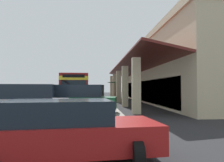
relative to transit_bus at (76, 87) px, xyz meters
name	(u,v)px	position (x,y,z in m)	size (l,w,h in m)	color
ground	(152,104)	(1.33, 8.46, -1.85)	(120.00, 120.00, 0.00)	#262628
curb_strip	(108,102)	(-1.16, 3.73, -1.79)	(33.60, 0.50, 0.12)	#9E998E
plaza_building	(185,72)	(-1.16, 13.35, 1.93)	(28.30, 14.36, 7.57)	#C6B793
transit_bus	(76,87)	(0.00, 0.00, 0.00)	(11.33, 3.21, 3.34)	maroon
parked_sedan_red	(65,130)	(19.08, 1.51, -1.10)	(2.71, 4.55, 1.47)	maroon
parked_sedan_tan	(11,96)	(-1.76, -7.83, -1.10)	(4.44, 2.09, 1.47)	#9E845B
parked_suv_silver	(25,101)	(11.89, -1.76, -0.84)	(3.04, 4.98, 1.97)	#B2B5BA
parked_suv_green	(79,99)	(10.20, 1.15, -0.84)	(3.16, 5.03, 1.97)	#195933
pedestrian	(40,100)	(9.80, -1.45, -0.88)	(0.48, 0.64, 1.72)	#726651
potted_palm	(115,96)	(-4.92, 4.90, -1.15)	(1.67, 2.15, 2.67)	brown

